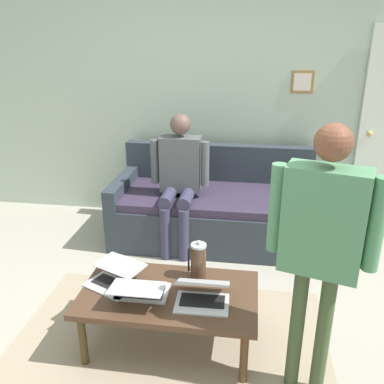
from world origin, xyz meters
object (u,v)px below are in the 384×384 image
laptop_right (114,278)px  person_standing (322,234)px  couch (214,209)px  laptop_left (141,290)px  coffee_table (169,297)px  laptop_center (202,296)px  person_seated (179,175)px  french_press (198,261)px

laptop_right → person_standing: person_standing is taller
couch → laptop_left: bearing=79.9°
coffee_table → couch: bearing=-94.9°
laptop_center → person_seated: bearing=-74.6°
laptop_left → french_press: french_press is taller
person_seated → laptop_center: bearing=105.4°
laptop_left → person_standing: bearing=170.3°
couch → laptop_center: 1.69m
person_seated → french_press: bearing=105.9°
couch → french_press: (-0.03, 1.42, 0.24)m
couch → laptop_center: size_ratio=5.82×
french_press → coffee_table: bearing=49.3°
laptop_center → laptop_right: size_ratio=0.80×
laptop_center → person_standing: person_standing is taller
person_standing → person_seated: (1.03, -1.63, -0.29)m
person_seated → couch: bearing=-144.0°
laptop_center → laptop_left: bearing=0.3°
couch → coffee_table: couch is taller
coffee_table → laptop_left: 0.20m
couch → person_seated: size_ratio=1.53×
person_seated → person_standing: bearing=122.2°
french_press → person_standing: size_ratio=0.18×
laptop_left → french_press: size_ratio=1.23×
coffee_table → laptop_left: laptop_left is taller
laptop_left → person_seated: size_ratio=0.27×
laptop_left → french_press: (-0.33, -0.27, 0.08)m
laptop_center → laptop_right: (0.60, -0.11, -0.00)m
french_press → person_seated: person_seated is taller
laptop_center → laptop_right: laptop_center is taller
laptop_left → laptop_center: (-0.39, -0.00, -0.00)m
couch → laptop_right: (0.52, 1.57, 0.15)m
couch → laptop_center: bearing=93.0°
laptop_left → french_press: 0.43m
laptop_right → person_standing: (-1.23, 0.29, 0.56)m
laptop_center → person_seated: (0.40, -1.46, 0.27)m
french_press → person_seated: bearing=-74.1°
laptop_left → person_seated: (0.01, -1.46, 0.27)m
coffee_table → french_press: size_ratio=4.00×
coffee_table → french_press: bearing=-130.7°
couch → laptop_center: (-0.09, 1.68, 0.15)m
couch → person_seated: 0.57m
laptop_right → french_press: french_press is taller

